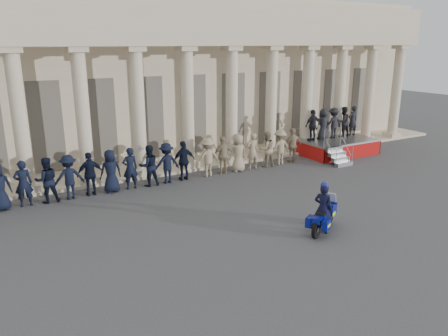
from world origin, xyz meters
TOP-DOWN VIEW (x-y plane):
  - ground at (0.00, 0.00)m, footprint 90.00×90.00m
  - building at (-0.00, 14.74)m, footprint 40.00×12.50m
  - officer_rank at (-2.03, 6.50)m, footprint 19.14×0.73m
  - reviewing_stand at (10.37, 6.94)m, footprint 4.45×4.22m
  - motorcycle at (2.08, -1.42)m, footprint 1.78×1.27m
  - rider at (1.99, -1.47)m, footprint 0.68×0.77m

SIDE VIEW (x-z plane):
  - ground at x=0.00m, z-range 0.00..0.00m
  - motorcycle at x=2.08m, z-range -0.09..1.18m
  - rider at x=1.99m, z-range -0.01..1.86m
  - officer_rank at x=-2.03m, z-range 0.00..1.93m
  - reviewing_stand at x=10.37m, z-range 0.13..2.86m
  - building at x=0.00m, z-range 0.02..9.02m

